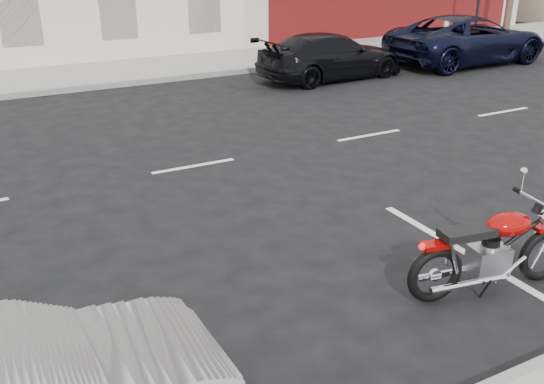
{
  "coord_description": "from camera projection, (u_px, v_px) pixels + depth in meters",
  "views": [
    {
      "loc": [
        -5.67,
        -9.94,
        3.91
      ],
      "look_at": [
        -2.2,
        -3.44,
        0.8
      ],
      "focal_mm": 40.0,
      "sensor_mm": 36.0,
      "label": 1
    }
  ],
  "objects": [
    {
      "name": "suv_far",
      "position": [
        468.0,
        39.0,
        20.02
      ],
      "size": [
        5.7,
        2.73,
        1.57
      ],
      "primitive_type": "imported",
      "rotation": [
        0.0,
        0.0,
        1.59
      ],
      "color": "black",
      "rests_on": "ground"
    },
    {
      "name": "fire_hydrant",
      "position": [
        446.0,
        30.0,
        23.97
      ],
      "size": [
        0.2,
        0.2,
        0.72
      ],
      "color": "beige",
      "rests_on": "sidewalk_far"
    },
    {
      "name": "ground",
      "position": [
        288.0,
        150.0,
        12.06
      ],
      "size": [
        120.0,
        120.0,
        0.0
      ],
      "primitive_type": "plane",
      "color": "black",
      "rests_on": "ground"
    },
    {
      "name": "car_far",
      "position": [
        331.0,
        56.0,
        17.85
      ],
      "size": [
        4.74,
        2.21,
        1.34
      ],
      "primitive_type": "imported",
      "rotation": [
        0.0,
        0.0,
        1.64
      ],
      "color": "black",
      "rests_on": "ground"
    }
  ]
}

